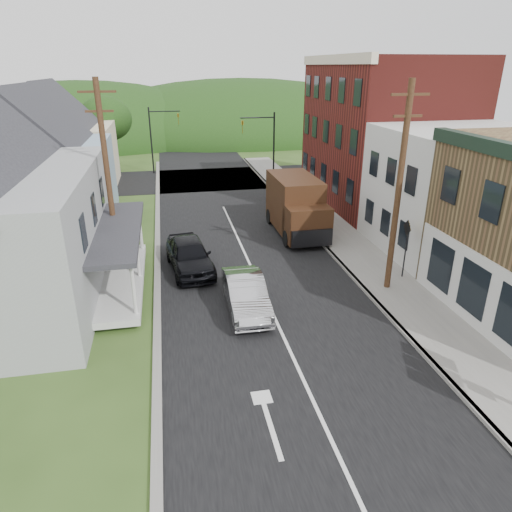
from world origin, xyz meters
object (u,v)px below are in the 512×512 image
silver_sedan (246,294)px  warning_sign (406,241)px  dark_sedan (189,255)px  delivery_van (296,206)px

silver_sedan → warning_sign: warning_sign is taller
dark_sedan → delivery_van: (6.64, 4.24, 0.89)m
dark_sedan → warning_sign: 10.33m
dark_sedan → warning_sign: bearing=-24.0°
dark_sedan → warning_sign: warning_sign is taller
silver_sedan → delivery_van: (4.61, 8.72, 0.98)m
dark_sedan → delivery_van: size_ratio=0.79×
dark_sedan → delivery_van: 7.93m
warning_sign → silver_sedan: bearing=-165.3°
dark_sedan → warning_sign: (9.81, -3.02, 1.15)m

